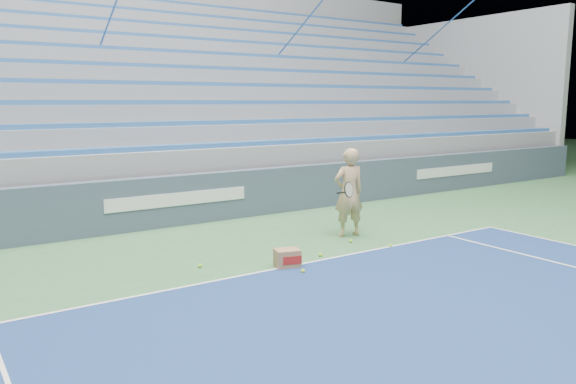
# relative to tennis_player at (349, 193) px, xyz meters

# --- Properties ---
(sponsor_barrier) EXTENTS (30.00, 0.32, 1.10)m
(sponsor_barrier) POSITION_rel_tennis_player_xyz_m (-2.46, 2.87, -0.34)
(sponsor_barrier) COLOR #3C4A5C
(sponsor_barrier) RESTS_ON ground
(bleachers) EXTENTS (31.00, 9.15, 7.30)m
(bleachers) POSITION_rel_tennis_player_xyz_m (-2.47, 8.59, 1.47)
(bleachers) COLOR gray
(bleachers) RESTS_ON ground
(tennis_player) EXTENTS (0.96, 0.88, 1.77)m
(tennis_player) POSITION_rel_tennis_player_xyz_m (0.00, 0.00, 0.00)
(tennis_player) COLOR tan
(tennis_player) RESTS_ON ground
(ball_box) EXTENTS (0.46, 0.40, 0.30)m
(ball_box) POSITION_rel_tennis_player_xyz_m (-2.21, -1.10, -0.74)
(ball_box) COLOR #99714A
(ball_box) RESTS_ON ground
(tennis_ball_0) EXTENTS (0.07, 0.07, 0.07)m
(tennis_ball_0) POSITION_rel_tennis_player_xyz_m (-3.42, -0.35, -0.85)
(tennis_ball_0) COLOR #B6EB30
(tennis_ball_0) RESTS_ON ground
(tennis_ball_1) EXTENTS (0.07, 0.07, 0.07)m
(tennis_ball_1) POSITION_rel_tennis_player_xyz_m (-2.19, -1.52, -0.85)
(tennis_ball_1) COLOR #B6EB30
(tennis_ball_1) RESTS_ON ground
(tennis_ball_2) EXTENTS (0.07, 0.07, 0.07)m
(tennis_ball_2) POSITION_rel_tennis_player_xyz_m (-0.31, -0.44, -0.85)
(tennis_ball_2) COLOR #B6EB30
(tennis_ball_2) RESTS_ON ground
(tennis_ball_3) EXTENTS (0.07, 0.07, 0.07)m
(tennis_ball_3) POSITION_rel_tennis_player_xyz_m (0.08, -1.12, -0.85)
(tennis_ball_3) COLOR #B6EB30
(tennis_ball_3) RESTS_ON ground
(tennis_ball_4) EXTENTS (0.07, 0.07, 0.07)m
(tennis_ball_4) POSITION_rel_tennis_player_xyz_m (-1.38, -0.91, -0.85)
(tennis_ball_4) COLOR #B6EB30
(tennis_ball_4) RESTS_ON ground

